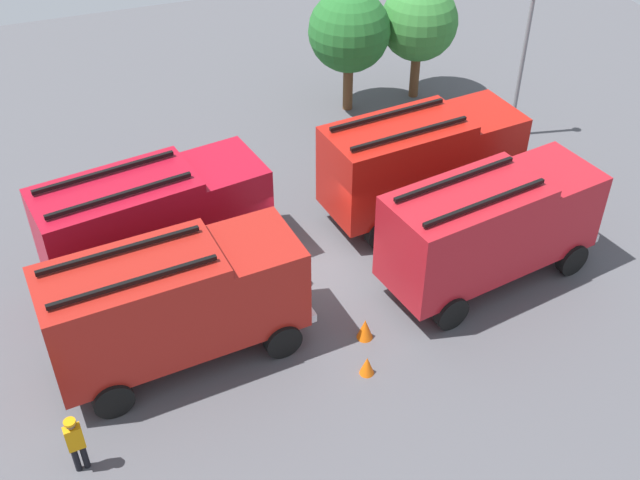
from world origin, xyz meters
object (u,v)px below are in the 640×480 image
(firefighter_2, at_px, (282,263))
(traffic_cone_0, at_px, (365,329))
(tree_1, at_px, (419,22))
(traffic_cone_1, at_px, (367,365))
(fire_truck_3, at_px, (422,159))
(traffic_cone_2, at_px, (299,273))
(firefighter_0, at_px, (394,136))
(firefighter_3, at_px, (76,442))
(fire_truck_0, at_px, (174,301))
(lamppost, at_px, (524,53))
(fire_truck_1, at_px, (490,225))
(firefighter_1, at_px, (564,188))
(fire_truck_2, at_px, (154,218))
(tree_0, at_px, (349,31))

(firefighter_2, height_order, traffic_cone_0, firefighter_2)
(tree_1, height_order, traffic_cone_1, tree_1)
(fire_truck_3, bearing_deg, traffic_cone_2, -163.97)
(firefighter_0, bearing_deg, tree_1, 77.40)
(firefighter_3, distance_m, tree_1, 22.24)
(firefighter_2, distance_m, firefighter_3, 8.32)
(fire_truck_0, xyz_separation_m, tree_1, (13.11, 12.08, 1.28))
(traffic_cone_1, xyz_separation_m, lamppost, (10.64, 10.00, 3.35))
(fire_truck_3, height_order, tree_1, tree_1)
(fire_truck_1, distance_m, traffic_cone_0, 5.06)
(fire_truck_1, relative_size, traffic_cone_0, 10.80)
(firefighter_1, xyz_separation_m, traffic_cone_0, (-9.02, -3.46, -0.65))
(firefighter_0, height_order, firefighter_1, same)
(firefighter_2, bearing_deg, fire_truck_2, -89.75)
(traffic_cone_1, bearing_deg, fire_truck_3, 54.24)
(firefighter_2, bearing_deg, fire_truck_0, -31.70)
(fire_truck_1, bearing_deg, fire_truck_2, 147.60)
(firefighter_3, bearing_deg, tree_1, -53.45)
(fire_truck_1, relative_size, traffic_cone_1, 12.43)
(fire_truck_3, bearing_deg, fire_truck_2, 174.28)
(fire_truck_3, height_order, traffic_cone_1, fire_truck_3)
(fire_truck_0, height_order, lamppost, lamppost)
(fire_truck_0, xyz_separation_m, fire_truck_1, (9.81, 0.04, 0.00))
(traffic_cone_0, relative_size, traffic_cone_2, 1.01)
(fire_truck_0, distance_m, tree_1, 17.87)
(firefighter_0, xyz_separation_m, firefighter_3, (-13.26, -10.51, 0.03))
(firefighter_1, bearing_deg, firefighter_3, -55.26)
(fire_truck_3, distance_m, tree_0, 7.98)
(firefighter_1, bearing_deg, traffic_cone_1, -45.33)
(fire_truck_3, xyz_separation_m, traffic_cone_2, (-5.26, -2.24, -1.81))
(tree_1, bearing_deg, firefighter_1, -83.36)
(fire_truck_0, relative_size, traffic_cone_0, 10.65)
(firefighter_2, distance_m, tree_1, 14.12)
(traffic_cone_2, distance_m, lamppost, 12.93)
(lamppost, bearing_deg, firefighter_3, -150.57)
(fire_truck_3, bearing_deg, fire_truck_1, -92.47)
(fire_truck_2, bearing_deg, firefighter_3, -126.23)
(fire_truck_0, xyz_separation_m, lamppost, (15.38, 7.57, 1.50))
(traffic_cone_0, bearing_deg, lamppost, 40.56)
(fire_truck_2, distance_m, firefighter_3, 7.70)
(firefighter_3, relative_size, lamppost, 0.29)
(firefighter_2, xyz_separation_m, traffic_cone_2, (0.58, 0.04, -0.63))
(fire_truck_2, distance_m, tree_1, 15.32)
(traffic_cone_1, bearing_deg, firefighter_3, -176.67)
(tree_0, height_order, traffic_cone_0, tree_0)
(fire_truck_2, bearing_deg, firefighter_2, -40.91)
(firefighter_1, bearing_deg, lamppost, -174.23)
(fire_truck_0, distance_m, firefighter_1, 14.48)
(firefighter_2, height_order, firefighter_3, firefighter_3)
(firefighter_0, bearing_deg, traffic_cone_2, -114.51)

